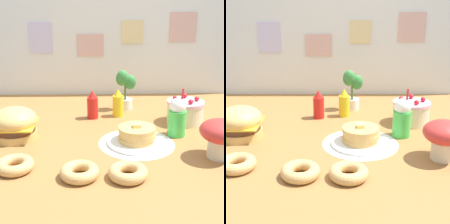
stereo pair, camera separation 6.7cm
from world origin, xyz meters
The scene contains 14 objects.
ground_plane centered at (0.00, 0.00, -0.01)m, with size 2.22×2.15×0.02m, color #9E6B38.
back_wall centered at (0.00, 1.07, 0.43)m, with size 2.22×0.04×0.84m.
doily_mat centered at (0.11, -0.03, 0.00)m, with size 0.45×0.45×0.00m, color white.
burger centered at (-0.62, 0.08, 0.09)m, with size 0.27×0.27×0.20m.
pancake_stack centered at (0.11, -0.03, 0.05)m, with size 0.35×0.35×0.12m.
layer_cake centered at (0.48, 0.32, 0.08)m, with size 0.26×0.26×0.19m.
ketchup_bottle centered at (-0.16, 0.42, 0.09)m, with size 0.08×0.08×0.20m.
mustard_bottle centered at (0.03, 0.46, 0.09)m, with size 0.08×0.08×0.20m.
cream_soda_cup centered at (0.38, 0.09, 0.12)m, with size 0.11×0.11×0.31m.
donut_pink_glaze centered at (-0.53, -0.34, 0.03)m, with size 0.19×0.19×0.06m.
donut_chocolate centered at (-0.20, -0.42, 0.03)m, with size 0.19×0.19×0.06m.
donut_vanilla centered at (0.03, -0.43, 0.03)m, with size 0.19×0.19×0.06m.
potted_plant centered at (0.09, 0.63, 0.17)m, with size 0.15×0.11×0.31m.
mushroom_stool centered at (0.54, -0.23, 0.13)m, with size 0.23×0.23×0.22m.
Camera 1 is at (-0.09, -1.80, 0.81)m, focal length 52.34 mm.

